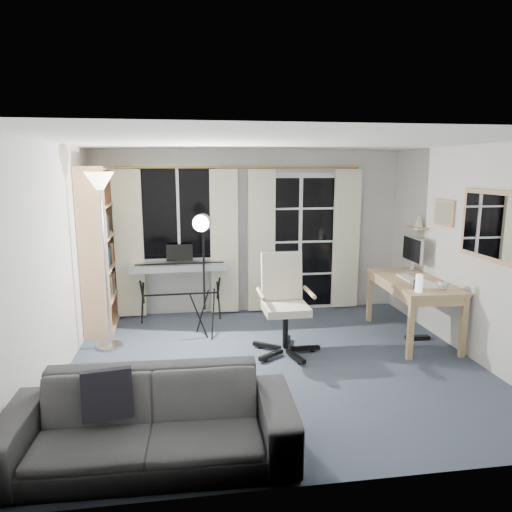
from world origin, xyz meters
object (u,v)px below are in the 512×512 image
(studio_light, at_px, (202,237))
(keyboard_piano, at_px, (180,268))
(office_chair, at_px, (283,294))
(bookshelf, at_px, (96,254))
(mug, at_px, (443,284))
(torchiere_lamp, at_px, (101,208))
(desk, at_px, (413,287))
(monitor, at_px, (413,251))
(sofa, at_px, (148,408))

(studio_light, bearing_deg, keyboard_piano, 124.89)
(keyboard_piano, relative_size, office_chair, 1.19)
(bookshelf, xyz_separation_m, mug, (4.11, -1.43, -0.20))
(torchiere_lamp, bearing_deg, office_chair, -9.68)
(desk, distance_m, monitor, 0.62)
(office_chair, relative_size, desk, 0.81)
(bookshelf, bearing_deg, sofa, -75.73)
(torchiere_lamp, height_order, studio_light, torchiere_lamp)
(bookshelf, distance_m, keyboard_piano, 1.14)
(sofa, bearing_deg, torchiere_lamp, 107.80)
(keyboard_piano, bearing_deg, mug, -29.96)
(monitor, distance_m, mug, 0.98)
(desk, height_order, sofa, sofa)
(monitor, bearing_deg, torchiere_lamp, -174.04)
(torchiere_lamp, xyz_separation_m, desk, (3.77, -0.20, -1.02))
(monitor, height_order, mug, monitor)
(keyboard_piano, distance_m, desk, 3.14)
(bookshelf, relative_size, office_chair, 1.85)
(torchiere_lamp, relative_size, monitor, 3.83)
(bookshelf, bearing_deg, studio_light, -24.94)
(mug, bearing_deg, studio_light, 162.60)
(bookshelf, bearing_deg, office_chair, -27.45)
(studio_light, height_order, sofa, studio_light)
(keyboard_piano, bearing_deg, office_chair, -48.14)
(mug, bearing_deg, sofa, -153.54)
(office_chair, bearing_deg, monitor, 17.39)
(monitor, xyz_separation_m, mug, (-0.10, -0.95, -0.23))
(torchiere_lamp, bearing_deg, mug, -10.28)
(office_chair, xyz_separation_m, mug, (1.80, -0.35, 0.14))
(bookshelf, xyz_separation_m, torchiere_lamp, (0.24, -0.73, 0.66))
(studio_light, bearing_deg, torchiere_lamp, -158.40)
(torchiere_lamp, distance_m, desk, 3.91)
(torchiere_lamp, relative_size, keyboard_piano, 1.51)
(sofa, bearing_deg, desk, 35.65)
(bookshelf, xyz_separation_m, office_chair, (2.30, -1.08, -0.34))
(bookshelf, distance_m, desk, 4.13)
(bookshelf, xyz_separation_m, sofa, (0.90, -3.03, -0.61))
(keyboard_piano, relative_size, mug, 11.15)
(desk, bearing_deg, office_chair, -172.55)
(office_chair, distance_m, sofa, 2.41)
(bookshelf, bearing_deg, torchiere_lamp, -74.40)
(torchiere_lamp, xyz_separation_m, mug, (3.87, -0.70, -0.87))
(monitor, relative_size, sofa, 0.25)
(monitor, bearing_deg, bookshelf, 175.87)
(torchiere_lamp, height_order, desk, torchiere_lamp)
(desk, xyz_separation_m, mug, (0.10, -0.50, 0.16))
(torchiere_lamp, xyz_separation_m, sofa, (0.67, -2.30, -1.27))
(desk, relative_size, monitor, 2.64)
(sofa, bearing_deg, office_chair, 55.82)
(torchiere_lamp, relative_size, office_chair, 1.80)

